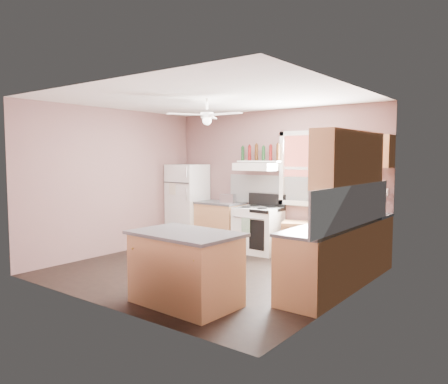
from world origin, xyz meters
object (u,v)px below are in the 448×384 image
Objects in this scene: toaster at (228,199)px; cart at (301,240)px; refrigerator at (188,203)px; stove at (258,230)px; island at (186,270)px.

cart is (1.55, 0.11, -0.66)m from toaster.
refrigerator is 2.51× the size of cart.
refrigerator is 5.88× the size of toaster.
stove is at bearing -8.82° from toaster.
island is at bearing -76.41° from toaster.
refrigerator reaches higher than island.
stove is (1.77, 0.02, -0.39)m from refrigerator.
stove is 0.68× the size of island.
toaster is 0.33× the size of stove.
toaster is 0.22× the size of island.
toaster is 1.69m from cart.
refrigerator is at bearing 134.03° from island.
stove is at bearing 108.51° from island.
stove is (0.67, 0.06, -0.56)m from toaster.
stove is 1.31× the size of cart.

